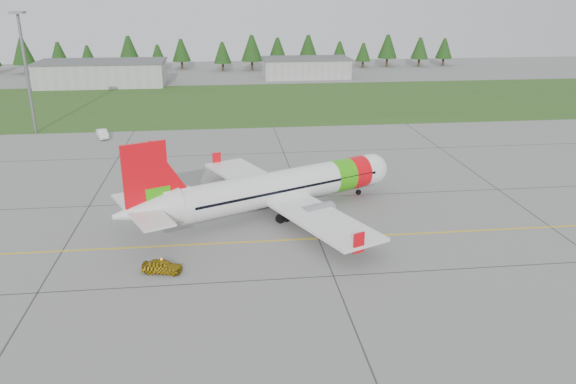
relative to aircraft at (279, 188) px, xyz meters
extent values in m
plane|color=gray|center=(-6.74, -15.51, -2.93)|extent=(320.00, 320.00, 0.00)
cylinder|color=white|center=(0.74, 0.34, 0.04)|extent=(24.22, 13.76, 3.74)
sphere|color=white|center=(12.07, 5.52, 0.04)|extent=(3.74, 3.74, 3.74)
cone|color=white|center=(-13.65, -6.23, 0.38)|extent=(7.66, 6.19, 3.74)
cube|color=black|center=(12.34, 5.64, 0.38)|extent=(2.43, 2.90, 0.54)
cylinder|color=#37B10D|center=(7.72, 3.52, 0.04)|extent=(3.85, 4.51, 3.82)
cylinder|color=red|center=(9.81, 4.48, 0.04)|extent=(3.50, 4.35, 3.82)
cube|color=white|center=(0.30, 0.14, -1.01)|extent=(17.54, 30.09, 0.35)
cube|color=red|center=(-6.90, 13.60, -0.49)|extent=(1.12, 0.63, 1.92)
cube|color=red|center=(5.77, -14.12, -0.49)|extent=(1.12, 0.63, 1.92)
cylinder|color=gray|center=(-0.58, 5.53, -1.54)|extent=(3.98, 3.26, 2.01)
cylinder|color=gray|center=(3.80, -4.06, -1.54)|extent=(3.98, 3.26, 2.01)
cube|color=red|center=(-13.47, -6.15, 3.59)|extent=(4.15, 2.15, 7.28)
cube|color=#37B10D|center=(-12.51, -5.72, 1.48)|extent=(2.43, 1.40, 2.30)
cube|color=white|center=(-14.08, -6.43, 0.62)|extent=(7.37, 11.30, 0.21)
cylinder|color=slate|center=(10.33, 4.72, -2.26)|extent=(0.17, 0.17, 1.34)
cylinder|color=black|center=(10.33, 4.72, -2.60)|extent=(0.70, 0.51, 0.65)
cylinder|color=slate|center=(-1.68, 2.18, -2.02)|extent=(0.21, 0.21, 1.82)
cylinder|color=black|center=(-2.03, 2.02, -2.43)|extent=(1.09, 0.81, 1.00)
cylinder|color=slate|center=(0.55, -2.70, -2.02)|extent=(0.21, 0.21, 1.82)
cylinder|color=black|center=(0.20, -2.86, -2.43)|extent=(1.09, 0.81, 1.00)
imported|color=yellow|center=(-11.74, -13.05, -1.14)|extent=(1.50, 1.66, 3.57)
imported|color=white|center=(-26.27, 37.12, -0.69)|extent=(1.96, 1.91, 4.47)
cube|color=#30561E|center=(-6.74, 66.49, -2.92)|extent=(320.00, 50.00, 0.03)
cube|color=gold|center=(-6.74, -7.51, -2.92)|extent=(120.00, 0.25, 0.02)
cube|color=#A8A8A3|center=(-36.74, 94.49, 0.07)|extent=(32.00, 14.00, 6.00)
cube|color=#A8A8A3|center=(18.26, 102.49, -0.33)|extent=(24.00, 12.00, 5.20)
cylinder|color=slate|center=(-38.74, 42.49, 7.07)|extent=(0.50, 0.50, 20.00)
camera|label=1|loc=(-5.83, -58.58, 20.76)|focal=35.00mm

